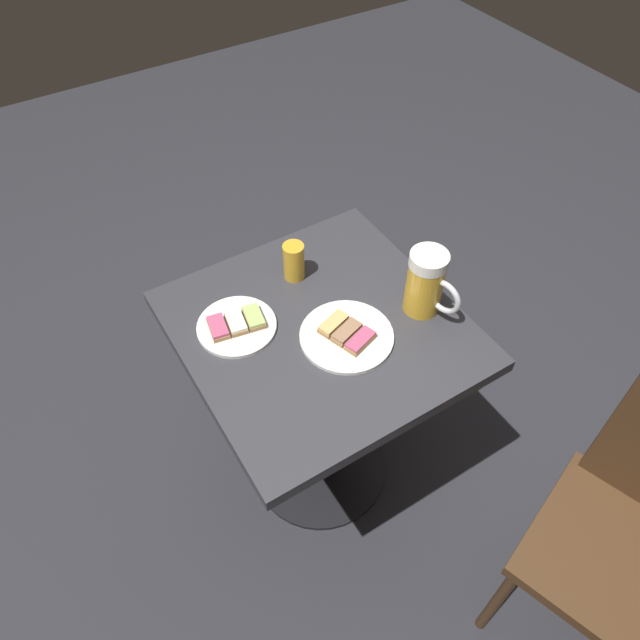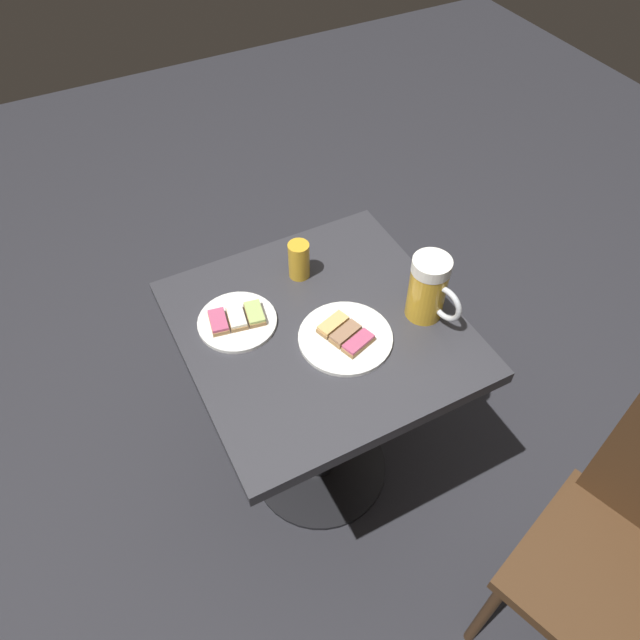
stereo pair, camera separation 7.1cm
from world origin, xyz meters
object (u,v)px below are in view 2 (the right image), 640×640
at_px(plate_near, 345,337).
at_px(plate_far, 237,320).
at_px(cafe_chair, 636,547).
at_px(beer_mug, 429,289).
at_px(beer_glass_small, 299,260).

distance_m(plate_near, plate_far, 0.27).
relative_size(plate_near, cafe_chair, 0.24).
xyz_separation_m(beer_mug, beer_glass_small, (0.27, 0.22, -0.04)).
xyz_separation_m(plate_near, beer_mug, (-0.02, -0.21, 0.08)).
height_order(plate_near, plate_far, same).
bearing_deg(plate_far, cafe_chair, -145.36).
distance_m(plate_near, cafe_chair, 0.79).
height_order(plate_near, beer_mug, beer_mug).
bearing_deg(cafe_chair, plate_near, 10.44).
distance_m(plate_far, cafe_chair, 1.04).
distance_m(plate_near, beer_glass_small, 0.25).
relative_size(beer_mug, beer_glass_small, 1.69).
xyz_separation_m(plate_near, plate_far, (0.17, 0.21, 0.00)).
height_order(beer_mug, beer_glass_small, beer_mug).
bearing_deg(plate_near, plate_far, 51.65).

